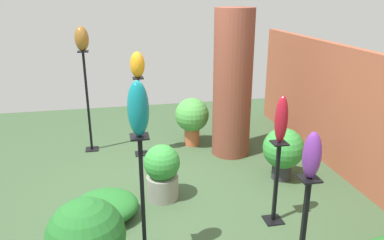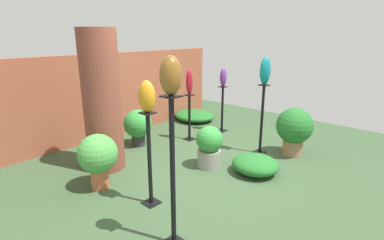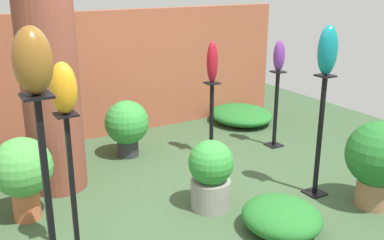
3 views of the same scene
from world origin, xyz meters
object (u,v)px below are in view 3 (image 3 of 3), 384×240
at_px(art_vase_violet, 279,56).
at_px(potted_plant_near_pillar, 127,124).
at_px(brick_pillar, 51,87).
at_px(art_vase_amber, 63,88).
at_px(pedestal_teal, 319,141).
at_px(art_vase_ruby, 212,62).
at_px(pedestal_bronze, 52,235).
at_px(art_vase_bronze, 33,61).
at_px(potted_plant_mid_left, 211,174).
at_px(potted_plant_back_center, 23,171).
at_px(art_vase_teal, 328,50).
at_px(pedestal_ruby, 211,123).
at_px(potted_plant_walkway_edge, 379,159).
at_px(pedestal_amber, 73,195).
at_px(pedestal_violet, 276,113).

xyz_separation_m(art_vase_violet, potted_plant_near_pillar, (-1.84, 0.67, -0.80)).
bearing_deg(brick_pillar, art_vase_amber, -99.08).
xyz_separation_m(pedestal_teal, art_vase_ruby, (-0.36, 1.46, 0.62)).
bearing_deg(pedestal_bronze, art_vase_bronze, 90.00).
height_order(brick_pillar, art_vase_ruby, brick_pillar).
height_order(potted_plant_mid_left, potted_plant_back_center, potted_plant_back_center).
xyz_separation_m(pedestal_teal, art_vase_teal, (0.00, 0.00, 0.93)).
bearing_deg(art_vase_bronze, potted_plant_near_pillar, 59.27).
relative_size(brick_pillar, pedestal_ruby, 2.34).
xyz_separation_m(art_vase_violet, potted_plant_back_center, (-3.27, -0.29, -0.73)).
bearing_deg(pedestal_ruby, brick_pillar, 177.37).
bearing_deg(potted_plant_back_center, pedestal_ruby, 10.67).
bearing_deg(art_vase_bronze, potted_plant_walkway_edge, 2.48).
xyz_separation_m(pedestal_amber, potted_plant_walkway_edge, (2.80, -0.64, -0.06)).
distance_m(pedestal_violet, potted_plant_walkway_edge, 1.81).
xyz_separation_m(pedestal_teal, art_vase_bronze, (-2.83, -0.62, 1.19)).
height_order(potted_plant_mid_left, potted_plant_walkway_edge, potted_plant_walkway_edge).
height_order(brick_pillar, potted_plant_near_pillar, brick_pillar).
distance_m(potted_plant_back_center, potted_plant_walkway_edge, 3.38).
bearing_deg(potted_plant_near_pillar, pedestal_amber, -123.49).
height_order(pedestal_violet, art_vase_violet, art_vase_violet).
height_order(art_vase_amber, potted_plant_mid_left, art_vase_amber).
xyz_separation_m(pedestal_bronze, art_vase_ruby, (2.47, 2.08, 0.46)).
relative_size(potted_plant_near_pillar, potted_plant_walkway_edge, 0.82).
bearing_deg(pedestal_bronze, art_vase_teal, 12.38).
bearing_deg(pedestal_violet, potted_plant_walkway_edge, -97.69).
bearing_deg(art_vase_violet, art_vase_ruby, 170.18).
distance_m(pedestal_amber, art_vase_ruby, 2.58).
distance_m(potted_plant_near_pillar, potted_plant_back_center, 1.72).
distance_m(pedestal_violet, art_vase_amber, 3.39).
distance_m(art_vase_violet, art_vase_ruby, 0.92).
bearing_deg(potted_plant_near_pillar, potted_plant_walkway_edge, -57.01).
bearing_deg(pedestal_bronze, potted_plant_mid_left, 28.46).
relative_size(pedestal_bronze, art_vase_violet, 4.05).
height_order(pedestal_ruby, art_vase_amber, art_vase_amber).
xyz_separation_m(art_vase_teal, potted_plant_walkway_edge, (0.31, -0.49, -1.01)).
height_order(pedestal_amber, potted_plant_near_pillar, pedestal_amber).
bearing_deg(pedestal_amber, potted_plant_mid_left, 6.46).
bearing_deg(art_vase_ruby, potted_plant_walkway_edge, -71.03).
bearing_deg(art_vase_amber, art_vase_bronze, -113.61).
height_order(pedestal_bronze, art_vase_violet, pedestal_bronze).
relative_size(art_vase_amber, art_vase_violet, 0.97).
height_order(pedestal_teal, potted_plant_near_pillar, pedestal_teal).
bearing_deg(pedestal_teal, art_vase_teal, 0.00).
distance_m(pedestal_bronze, art_vase_bronze, 1.04).
bearing_deg(art_vase_violet, brick_pillar, 175.03).
bearing_deg(pedestal_ruby, potted_plant_near_pillar, 150.99).
bearing_deg(pedestal_ruby, potted_plant_walkway_edge, -71.03).
height_order(pedestal_ruby, art_vase_bronze, art_vase_bronze).
height_order(art_vase_violet, art_vase_bronze, art_vase_bronze).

